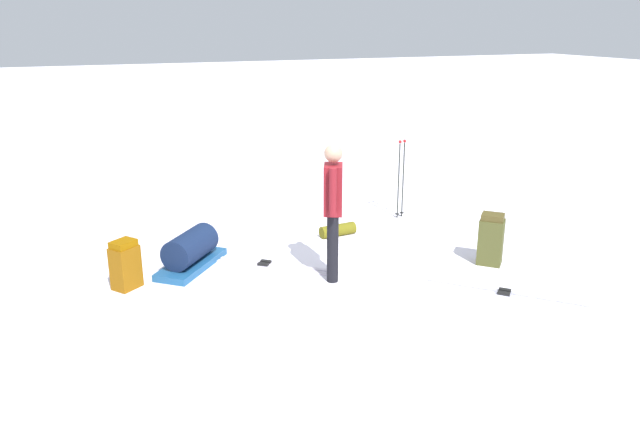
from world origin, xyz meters
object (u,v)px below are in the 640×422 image
at_px(backpack_large_dark, 125,265).
at_px(sleeping_mat_rolled, 338,230).
at_px(skier_standing, 333,205).
at_px(backpack_bright, 491,240).
at_px(gear_sled, 191,251).
at_px(ski_poles_planted_near, 401,175).
at_px(ski_pair_near, 265,264).
at_px(ski_pair_far, 504,294).

bearing_deg(backpack_large_dark, sleeping_mat_rolled, -166.49).
xyz_separation_m(skier_standing, sleeping_mat_rolled, (-0.69, -1.41, -0.86)).
bearing_deg(sleeping_mat_rolled, backpack_bright, 128.95).
relative_size(backpack_large_dark, gear_sled, 0.52).
distance_m(skier_standing, sleeping_mat_rolled, 1.79).
relative_size(backpack_large_dark, ski_poles_planted_near, 0.47).
height_order(skier_standing, sleeping_mat_rolled, skier_standing).
height_order(skier_standing, ski_pair_near, skier_standing).
height_order(ski_pair_near, sleeping_mat_rolled, sleeping_mat_rolled).
distance_m(backpack_large_dark, gear_sled, 0.91).
xyz_separation_m(ski_pair_near, backpack_large_dark, (1.74, 0.05, 0.28)).
relative_size(ski_pair_far, gear_sled, 1.28).
relative_size(backpack_large_dark, backpack_bright, 0.88).
height_order(ski_poles_planted_near, sleeping_mat_rolled, ski_poles_planted_near).
xyz_separation_m(ski_pair_far, sleeping_mat_rolled, (0.99, -2.62, 0.08)).
distance_m(ski_pair_near, ski_pair_far, 3.03).
xyz_separation_m(ski_pair_near, gear_sled, (0.90, -0.29, 0.21)).
xyz_separation_m(ski_pair_near, ski_pair_far, (-2.35, 1.92, 0.00)).
height_order(gear_sled, sleeping_mat_rolled, gear_sled).
bearing_deg(ski_pair_near, sleeping_mat_rolled, -152.91).
xyz_separation_m(skier_standing, backpack_bright, (-2.11, 0.35, -0.62)).
height_order(ski_pair_near, backpack_large_dark, backpack_large_dark).
distance_m(ski_pair_far, backpack_bright, 1.02).
distance_m(ski_pair_near, backpack_large_dark, 1.76).
height_order(ski_pair_near, gear_sled, gear_sled).
relative_size(ski_pair_near, sleeping_mat_rolled, 2.96).
relative_size(skier_standing, backpack_bright, 2.47).
bearing_deg(ski_poles_planted_near, sleeping_mat_rolled, 19.35).
height_order(skier_standing, ski_poles_planted_near, skier_standing).
bearing_deg(sleeping_mat_rolled, ski_poles_planted_near, -160.65).
relative_size(ski_poles_planted_near, gear_sled, 1.10).
relative_size(skier_standing, gear_sled, 1.46).
height_order(skier_standing, ski_pair_far, skier_standing).
bearing_deg(backpack_bright, ski_pair_far, 63.51).
relative_size(backpack_bright, gear_sled, 0.59).
relative_size(skier_standing, ski_poles_planted_near, 1.33).
xyz_separation_m(skier_standing, ski_pair_near, (0.67, -0.71, -0.94)).
bearing_deg(ski_pair_near, ski_poles_planted_near, -156.60).
distance_m(backpack_bright, gear_sled, 3.92).
bearing_deg(backpack_bright, gear_sled, -20.22).
bearing_deg(ski_pair_far, ski_poles_planted_near, -95.90).
relative_size(ski_pair_far, backpack_large_dark, 2.46).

